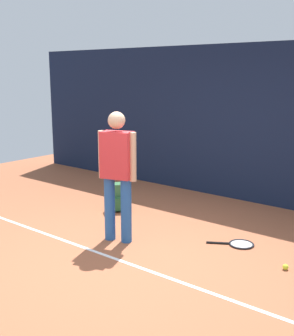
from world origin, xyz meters
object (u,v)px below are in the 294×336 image
object	(u,v)px
tennis_player	(117,169)
tennis_racket	(239,244)
backpack	(119,198)
tennis_ball_by_fence	(285,267)

from	to	relation	value
tennis_player	tennis_racket	xyz separation A→B (m)	(1.33, 0.85, -0.95)
tennis_player	tennis_racket	distance (m)	1.84
tennis_player	tennis_racket	world-z (taller)	tennis_player
tennis_player	backpack	size ratio (longest dim) A/B	3.86
tennis_player	backpack	bearing A→B (deg)	116.25
tennis_racket	tennis_ball_by_fence	bearing A→B (deg)	-54.86
tennis_ball_by_fence	tennis_racket	bearing A→B (deg)	156.19
tennis_player	tennis_ball_by_fence	size ratio (longest dim) A/B	25.76
backpack	tennis_ball_by_fence	size ratio (longest dim) A/B	6.67
backpack	tennis_ball_by_fence	bearing A→B (deg)	-59.49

